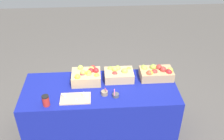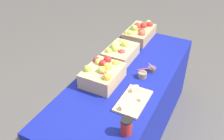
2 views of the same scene
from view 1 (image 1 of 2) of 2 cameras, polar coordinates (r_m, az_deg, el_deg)
The scene contains 9 objects.
ground_plane at distance 3.66m, azimuth -2.38°, elevation -13.19°, with size 10.00×10.00×0.00m, color #56514C.
table at distance 3.41m, azimuth -2.52°, elevation -8.91°, with size 1.90×0.76×0.74m, color navy.
apple_crate_left at distance 3.35m, azimuth 9.71°, elevation -0.62°, with size 0.42×0.25×0.17m.
apple_crate_middle at distance 3.28m, azimuth 1.52°, elevation -0.94°, with size 0.37×0.25×0.16m.
apple_crate_right at distance 3.24m, azimuth -5.63°, elevation -1.36°, with size 0.36×0.29×0.18m.
cutting_board_front at distance 3.02m, azimuth -8.01°, elevation -6.19°, with size 0.35×0.20×0.06m.
sample_bowl_near at distance 3.02m, azimuth 0.82°, elevation -5.56°, with size 0.08×0.08×0.09m.
sample_bowl_mid at distance 3.04m, azimuth -1.67°, elevation -5.09°, with size 0.08×0.10×0.10m.
coffee_cup at distance 2.97m, azimuth -14.44°, elevation -6.59°, with size 0.08×0.08×0.13m.
Camera 1 is at (-0.02, -2.52, 2.66)m, focal length 41.30 mm.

